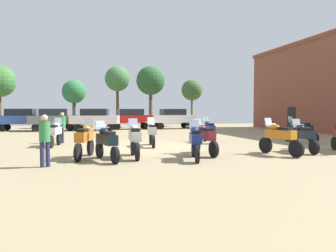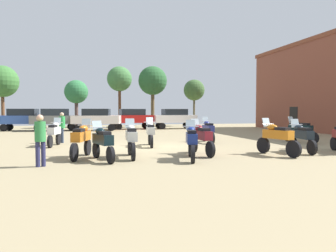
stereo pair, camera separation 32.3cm
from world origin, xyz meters
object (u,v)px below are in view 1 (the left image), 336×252
motorcycle_10 (303,136)px  car_5 (95,118)px  person_3 (62,125)px  car_3 (21,118)px  car_4 (131,117)px  motorcycle_3 (209,130)px  tree_1 (74,92)px  tree_5 (151,81)px  tree_3 (117,79)px  car_1 (53,118)px  motorcycle_2 (55,132)px  motorcycle_12 (300,130)px  motorcycle_13 (280,137)px  motorcycle_9 (106,141)px  motorcycle_5 (85,139)px  motorcycle_4 (135,139)px  motorcycle_7 (152,132)px  person_1 (45,137)px  motorcycle_1 (204,137)px  car_2 (173,117)px  motorcycle_11 (195,140)px  tree_2 (192,90)px

motorcycle_10 → car_5: size_ratio=0.46×
person_3 → car_3: bearing=7.4°
car_4 → person_3: car_4 is taller
motorcycle_3 → tree_1: bearing=117.8°
tree_5 → tree_3: bearing=160.4°
car_1 → motorcycle_2: bearing=176.9°
motorcycle_12 → motorcycle_13: motorcycle_13 is taller
motorcycle_2 → car_1: car_1 is taller
motorcycle_3 → motorcycle_9: motorcycle_3 is taller
car_5 → tree_1: tree_1 is taller
motorcycle_13 → motorcycle_10: bearing=4.2°
motorcycle_5 → motorcycle_12: size_ratio=1.00×
car_4 → motorcycle_4: bearing=168.5°
car_5 → motorcycle_5: bearing=-170.9°
motorcycle_13 → car_1: car_1 is taller
motorcycle_13 → person_3: size_ratio=1.29×
motorcycle_3 → tree_5: 18.66m
motorcycle_2 → car_3: bearing=116.1°
motorcycle_7 → tree_3: 21.04m
person_1 → motorcycle_1: bearing=-5.2°
car_2 → person_1: bearing=152.0°
car_4 → tree_1: (-5.48, 3.85, 2.62)m
car_1 → car_3: 2.88m
car_4 → car_3: bearing=87.2°
motorcycle_7 → motorcycle_11: 4.84m
motorcycle_13 → tree_3: bearing=85.1°
motorcycle_9 → car_1: size_ratio=0.47×
motorcycle_11 → tree_3: (-0.42, 25.31, 4.65)m
motorcycle_3 → car_1: 16.56m
car_4 → car_5: (-3.48, -1.59, 0.00)m
motorcycle_4 → car_2: size_ratio=0.50×
motorcycle_2 → motorcycle_9: (2.23, -5.42, -0.01)m
motorcycle_12 → car_2: size_ratio=0.51×
motorcycle_5 → tree_3: size_ratio=0.33×
tree_2 → motorcycle_13: bearing=-100.7°
motorcycle_7 → motorcycle_9: 4.95m
motorcycle_12 → tree_2: 21.00m
tree_5 → motorcycle_7: bearing=-101.2°
car_2 → motorcycle_10: bearing=179.7°
motorcycle_3 → car_3: car_3 is taller
motorcycle_3 → car_3: 18.90m
motorcycle_4 → tree_3: size_ratio=0.32×
car_2 → tree_5: 5.86m
motorcycle_1 → motorcycle_4: 2.88m
motorcycle_13 → motorcycle_7: bearing=119.9°
person_1 → motorcycle_4: bearing=4.9°
motorcycle_1 → tree_2: bearing=66.1°
motorcycle_2 → motorcycle_4: motorcycle_4 is taller
motorcycle_2 → car_2: size_ratio=0.48×
car_4 → tree_2: tree_2 is taller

